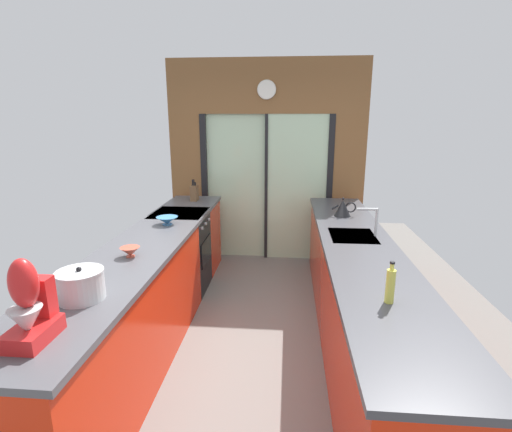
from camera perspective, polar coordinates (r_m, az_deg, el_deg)
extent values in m
cube|color=slate|center=(3.92, -0.15, -15.44)|extent=(5.04, 7.60, 0.02)
cube|color=brown|center=(5.21, 1.65, 18.91)|extent=(2.64, 0.08, 0.70)
cube|color=#B2D1AD|center=(5.34, -2.96, 4.25)|extent=(0.80, 0.02, 2.00)
cube|color=#B2D1AD|center=(5.25, 6.12, 4.02)|extent=(0.80, 0.02, 2.00)
cube|color=black|center=(5.40, -7.63, 4.25)|extent=(0.08, 0.10, 2.00)
cube|color=black|center=(5.30, 10.88, 3.94)|extent=(0.08, 0.10, 2.00)
cube|color=black|center=(5.28, 1.54, 4.15)|extent=(0.04, 0.10, 2.00)
cube|color=brown|center=(5.46, -10.21, 4.26)|extent=(0.42, 0.08, 2.00)
cube|color=brown|center=(5.34, 13.56, 3.86)|extent=(0.42, 0.08, 2.00)
cylinder|color=white|center=(5.15, 1.60, 18.41)|extent=(0.23, 0.03, 0.23)
torus|color=beige|center=(5.15, 1.60, 18.41)|extent=(0.25, 0.02, 0.25)
cube|color=red|center=(3.13, -19.24, -15.20)|extent=(0.58, 2.55, 0.88)
cube|color=red|center=(5.05, -9.24, -3.09)|extent=(0.58, 0.65, 0.88)
cube|color=#4C4C51|center=(3.48, -15.76, -3.62)|extent=(0.62, 3.80, 0.04)
cube|color=red|center=(3.49, 14.77, -11.62)|extent=(0.58, 3.80, 0.88)
cube|color=#3D3D42|center=(3.32, 15.28, -4.46)|extent=(0.62, 3.80, 0.04)
cube|color=#B7BABC|center=(3.55, 14.26, -3.23)|extent=(0.40, 0.48, 0.05)
cylinder|color=#B7BABC|center=(3.55, 17.60, -0.90)|extent=(0.02, 0.02, 0.26)
cylinder|color=#B7BABC|center=(3.50, 16.31, 0.99)|extent=(0.18, 0.02, 0.02)
cube|color=black|center=(4.48, -11.16, -5.48)|extent=(0.58, 0.60, 0.88)
cube|color=black|center=(4.39, -7.46, -5.16)|extent=(0.01, 0.48, 0.28)
cube|color=black|center=(4.34, -11.45, 0.30)|extent=(0.58, 0.60, 0.03)
cylinder|color=#B7BABC|center=(4.13, -8.06, -1.81)|extent=(0.02, 0.04, 0.04)
cylinder|color=#B7BABC|center=(4.29, -7.54, -1.14)|extent=(0.02, 0.04, 0.04)
cylinder|color=#B7BABC|center=(4.46, -7.05, -0.52)|extent=(0.02, 0.04, 0.04)
cylinder|color=#BC4C38|center=(3.07, -18.29, -5.74)|extent=(0.07, 0.07, 0.01)
cone|color=#BC4C38|center=(3.06, -18.35, -5.07)|extent=(0.15, 0.15, 0.07)
cylinder|color=teal|center=(3.88, -13.14, -1.18)|extent=(0.10, 0.10, 0.01)
cone|color=teal|center=(3.87, -13.18, -0.63)|extent=(0.21, 0.21, 0.07)
cube|color=brown|center=(4.92, -9.22, 3.41)|extent=(0.08, 0.14, 0.20)
cylinder|color=black|center=(4.90, -9.49, 4.91)|extent=(0.02, 0.02, 0.09)
cylinder|color=black|center=(4.90, -9.28, 4.92)|extent=(0.02, 0.02, 0.09)
cylinder|color=black|center=(4.90, -9.07, 4.73)|extent=(0.02, 0.02, 0.05)
cube|color=red|center=(2.16, -30.38, -14.90)|extent=(0.17, 0.26, 0.08)
cube|color=red|center=(2.17, -29.35, -10.47)|extent=(0.10, 0.08, 0.20)
ellipsoid|color=red|center=(2.05, -31.47, -8.60)|extent=(0.13, 0.12, 0.24)
cone|color=#B7BABC|center=(2.10, -31.13, -13.34)|extent=(0.15, 0.15, 0.13)
cylinder|color=#B7BABC|center=(2.47, -24.77, -9.50)|extent=(0.26, 0.26, 0.16)
cylinder|color=#B7BABC|center=(2.43, -24.99, -7.61)|extent=(0.27, 0.27, 0.01)
sphere|color=black|center=(2.43, -25.03, -7.26)|extent=(0.03, 0.03, 0.03)
cone|color=black|center=(4.19, 12.85, 1.18)|extent=(0.18, 0.18, 0.18)
sphere|color=black|center=(4.17, 12.93, 2.54)|extent=(0.03, 0.03, 0.03)
cylinder|color=black|center=(4.18, 11.77, 1.32)|extent=(0.08, 0.02, 0.07)
torus|color=black|center=(4.20, 14.01, 1.27)|extent=(0.11, 0.01, 0.11)
cylinder|color=#D1CC4C|center=(2.33, 19.47, -9.92)|extent=(0.05, 0.05, 0.20)
cylinder|color=#D1CC4C|center=(2.28, 19.72, -7.18)|extent=(0.02, 0.02, 0.04)
cylinder|color=black|center=(2.27, 19.78, -6.59)|extent=(0.03, 0.03, 0.01)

